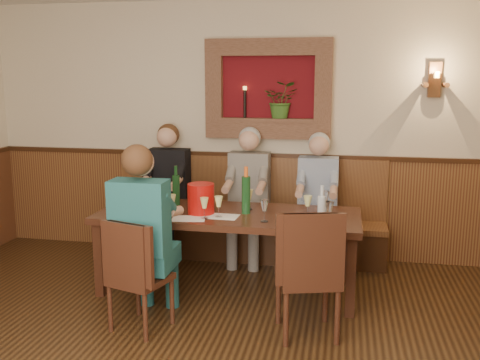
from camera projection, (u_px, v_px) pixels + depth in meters
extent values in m
cube|color=beige|center=(250.00, 130.00, 5.91)|extent=(6.00, 0.04, 2.80)
cube|color=#532817|center=(250.00, 205.00, 6.05)|extent=(6.00, 0.04, 1.10)
cube|color=#381E0F|center=(250.00, 155.00, 5.94)|extent=(6.02, 0.06, 0.05)
cube|color=#600D13|center=(268.00, 89.00, 5.77)|extent=(1.00, 0.02, 0.70)
cube|color=brown|center=(268.00, 47.00, 5.64)|extent=(1.36, 0.12, 0.18)
cube|color=brown|center=(267.00, 130.00, 5.81)|extent=(1.36, 0.12, 0.18)
cube|color=brown|center=(214.00, 89.00, 5.84)|extent=(0.18, 0.12, 0.70)
cube|color=brown|center=(323.00, 89.00, 5.62)|extent=(0.18, 0.12, 0.70)
cube|color=brown|center=(267.00, 120.00, 5.79)|extent=(1.00, 0.14, 0.04)
imported|color=#356121|center=(282.00, 100.00, 5.72)|extent=(0.35, 0.30, 0.39)
cylinder|color=black|center=(245.00, 104.00, 5.80)|extent=(0.03, 0.03, 0.30)
cylinder|color=#FFBF59|center=(245.00, 88.00, 5.77)|extent=(0.04, 0.04, 0.04)
cube|color=#532817|center=(435.00, 80.00, 5.40)|extent=(0.12, 0.08, 0.35)
cylinder|color=#532817|center=(425.00, 85.00, 5.36)|extent=(0.05, 0.18, 0.05)
cylinder|color=#532817|center=(446.00, 85.00, 5.32)|extent=(0.05, 0.18, 0.05)
cylinder|color=#FFBF59|center=(437.00, 75.00, 5.26)|extent=(0.06, 0.06, 0.06)
cube|color=#351B10|center=(228.00, 216.00, 4.93)|extent=(2.40, 0.90, 0.06)
cube|color=#351B10|center=(100.00, 260.00, 4.85)|extent=(0.08, 0.08, 0.69)
cube|color=#351B10|center=(351.00, 277.00, 4.43)|extent=(0.08, 0.08, 0.69)
cube|color=#351B10|center=(131.00, 236.00, 5.57)|extent=(0.08, 0.08, 0.69)
cube|color=#351B10|center=(350.00, 249.00, 5.14)|extent=(0.08, 0.08, 0.69)
cube|color=#381E0F|center=(246.00, 241.00, 5.90)|extent=(3.00, 0.40, 0.40)
cube|color=#532817|center=(246.00, 221.00, 5.86)|extent=(3.00, 0.45, 0.06)
cube|color=#532817|center=(249.00, 186.00, 5.98)|extent=(3.00, 0.06, 0.66)
cube|color=#351B10|center=(142.00, 305.00, 4.26)|extent=(0.48, 0.48, 0.38)
cube|color=#351B10|center=(141.00, 279.00, 4.22)|extent=(0.50, 0.50, 0.05)
cube|color=#351B10|center=(124.00, 254.00, 4.01)|extent=(0.40, 0.16, 0.48)
cube|color=#351B10|center=(307.00, 307.00, 4.16)|extent=(0.53, 0.53, 0.43)
cube|color=#351B10|center=(307.00, 278.00, 4.11)|extent=(0.56, 0.56, 0.05)
cube|color=#351B10|center=(314.00, 250.00, 3.85)|extent=(0.45, 0.16, 0.54)
cube|color=black|center=(165.00, 238.00, 5.91)|extent=(0.44, 0.46, 0.45)
cube|color=black|center=(169.00, 175.00, 5.96)|extent=(0.44, 0.23, 0.58)
sphere|color=#D8A384|center=(167.00, 137.00, 5.83)|extent=(0.22, 0.22, 0.22)
sphere|color=#4C2D19|center=(168.00, 135.00, 5.88)|extent=(0.24, 0.24, 0.24)
cube|color=#514E4A|center=(246.00, 243.00, 5.74)|extent=(0.43, 0.45, 0.45)
cube|color=#514E4A|center=(249.00, 178.00, 5.79)|extent=(0.43, 0.23, 0.57)
sphere|color=#D8A384|center=(249.00, 140.00, 5.67)|extent=(0.22, 0.22, 0.22)
sphere|color=#B2B2B2|center=(250.00, 138.00, 5.71)|extent=(0.24, 0.24, 0.24)
cube|color=navy|center=(315.00, 247.00, 5.61)|extent=(0.42, 0.43, 0.45)
cube|color=navy|center=(318.00, 183.00, 5.65)|extent=(0.42, 0.22, 0.54)
sphere|color=#D8A384|center=(319.00, 145.00, 5.53)|extent=(0.21, 0.21, 0.21)
sphere|color=#B2B2B2|center=(319.00, 143.00, 5.58)|extent=(0.23, 0.23, 0.23)
cube|color=navy|center=(151.00, 291.00, 4.45)|extent=(0.44, 0.46, 0.45)
cube|color=navy|center=(140.00, 217.00, 4.15)|extent=(0.44, 0.23, 0.58)
sphere|color=#D8A384|center=(140.00, 162.00, 4.11)|extent=(0.22, 0.22, 0.22)
sphere|color=#4C2D19|center=(137.00, 160.00, 4.06)|extent=(0.24, 0.24, 0.24)
cylinder|color=red|center=(201.00, 199.00, 4.87)|extent=(0.32, 0.32, 0.28)
cylinder|color=#19471E|center=(246.00, 195.00, 4.86)|extent=(0.09, 0.09, 0.34)
cylinder|color=orange|center=(246.00, 172.00, 4.82)|extent=(0.04, 0.04, 0.09)
cylinder|color=#19471E|center=(176.00, 190.00, 5.19)|extent=(0.07, 0.07, 0.30)
cylinder|color=#19471E|center=(176.00, 170.00, 5.15)|extent=(0.03, 0.03, 0.09)
cylinder|color=silver|center=(321.00, 213.00, 4.38)|extent=(0.08, 0.08, 0.27)
cylinder|color=silver|center=(322.00, 191.00, 4.35)|extent=(0.04, 0.04, 0.09)
cube|color=white|center=(153.00, 210.00, 5.00)|extent=(0.35, 0.28, 0.00)
cube|color=white|center=(222.00, 216.00, 4.78)|extent=(0.30, 0.22, 0.00)
cube|color=white|center=(309.00, 224.00, 4.55)|extent=(0.29, 0.23, 0.00)
cube|color=white|center=(189.00, 219.00, 4.71)|extent=(0.32, 0.26, 0.00)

